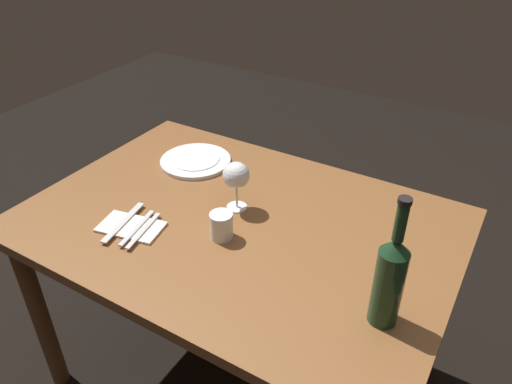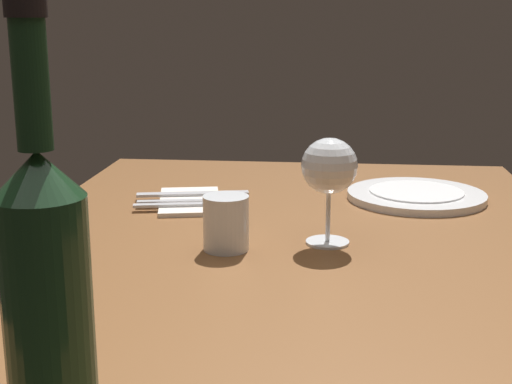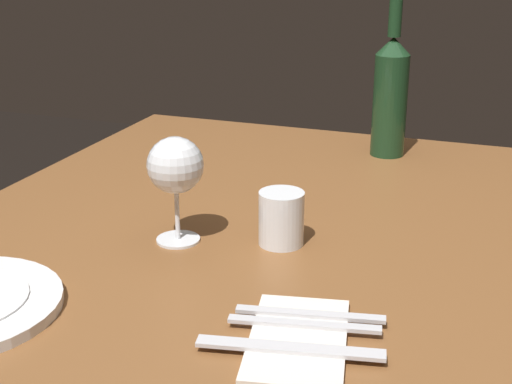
{
  "view_description": "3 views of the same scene",
  "coord_description": "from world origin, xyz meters",
  "px_view_note": "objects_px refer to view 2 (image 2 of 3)",
  "views": [
    {
      "loc": [
        -0.67,
        1.01,
        1.63
      ],
      "look_at": [
        -0.06,
        -0.01,
        0.86
      ],
      "focal_mm": 34.24,
      "sensor_mm": 36.0,
      "label": 1
    },
    {
      "loc": [
        -1.0,
        -0.05,
        1.08
      ],
      "look_at": [
        0.01,
        0.05,
        0.82
      ],
      "focal_mm": 50.16,
      "sensor_mm": 36.0,
      "label": 2
    },
    {
      "loc": [
        0.96,
        0.41,
        1.19
      ],
      "look_at": [
        0.03,
        0.07,
        0.83
      ],
      "focal_mm": 51.89,
      "sensor_mm": 36.0,
      "label": 3
    }
  ],
  "objects_px": {
    "table_knife": "(193,194)",
    "fork_outer": "(184,205)",
    "folded_napkin": "(190,201)",
    "water_tumbler": "(226,226)",
    "wine_glass_left": "(329,169)",
    "fork_inner": "(187,201)",
    "wine_bottle": "(47,292)",
    "dinner_plate": "(416,195)"
  },
  "relations": [
    {
      "from": "table_knife",
      "to": "fork_outer",
      "type": "bearing_deg",
      "value": 180.0
    },
    {
      "from": "folded_napkin",
      "to": "table_knife",
      "type": "height_order",
      "value": "table_knife"
    },
    {
      "from": "table_knife",
      "to": "water_tumbler",
      "type": "bearing_deg",
      "value": -160.0
    },
    {
      "from": "wine_glass_left",
      "to": "table_knife",
      "type": "relative_size",
      "value": 0.77
    },
    {
      "from": "fork_outer",
      "to": "table_knife",
      "type": "height_order",
      "value": "same"
    },
    {
      "from": "fork_inner",
      "to": "table_knife",
      "type": "height_order",
      "value": "same"
    },
    {
      "from": "wine_bottle",
      "to": "table_knife",
      "type": "bearing_deg",
      "value": 2.9
    },
    {
      "from": "dinner_plate",
      "to": "fork_inner",
      "type": "relative_size",
      "value": 1.44
    },
    {
      "from": "fork_inner",
      "to": "water_tumbler",
      "type": "bearing_deg",
      "value": -155.77
    },
    {
      "from": "wine_bottle",
      "to": "folded_napkin",
      "type": "height_order",
      "value": "wine_bottle"
    },
    {
      "from": "wine_glass_left",
      "to": "fork_outer",
      "type": "height_order",
      "value": "wine_glass_left"
    },
    {
      "from": "water_tumbler",
      "to": "folded_napkin",
      "type": "xyz_separation_m",
      "value": [
        0.26,
        0.1,
        -0.03
      ]
    },
    {
      "from": "water_tumbler",
      "to": "dinner_plate",
      "type": "xyz_separation_m",
      "value": [
        0.33,
        -0.31,
        -0.03
      ]
    },
    {
      "from": "wine_glass_left",
      "to": "folded_napkin",
      "type": "relative_size",
      "value": 0.78
    },
    {
      "from": "fork_outer",
      "to": "wine_glass_left",
      "type": "bearing_deg",
      "value": -122.88
    },
    {
      "from": "wine_bottle",
      "to": "table_knife",
      "type": "xyz_separation_m",
      "value": [
        0.79,
        0.04,
        -0.12
      ]
    },
    {
      "from": "table_knife",
      "to": "folded_napkin",
      "type": "bearing_deg",
      "value": 180.0
    },
    {
      "from": "wine_bottle",
      "to": "dinner_plate",
      "type": "bearing_deg",
      "value": -24.36
    },
    {
      "from": "wine_glass_left",
      "to": "water_tumbler",
      "type": "height_order",
      "value": "wine_glass_left"
    },
    {
      "from": "water_tumbler",
      "to": "fork_inner",
      "type": "bearing_deg",
      "value": 24.23
    },
    {
      "from": "water_tumbler",
      "to": "table_knife",
      "type": "height_order",
      "value": "water_tumbler"
    },
    {
      "from": "dinner_plate",
      "to": "wine_bottle",
      "type": "bearing_deg",
      "value": 155.64
    },
    {
      "from": "wine_glass_left",
      "to": "fork_outer",
      "type": "xyz_separation_m",
      "value": [
        0.16,
        0.25,
        -0.11
      ]
    },
    {
      "from": "folded_napkin",
      "to": "water_tumbler",
      "type": "bearing_deg",
      "value": -157.88
    },
    {
      "from": "dinner_plate",
      "to": "folded_napkin",
      "type": "bearing_deg",
      "value": 99.9
    },
    {
      "from": "water_tumbler",
      "to": "fork_outer",
      "type": "relative_size",
      "value": 0.45
    },
    {
      "from": "wine_bottle",
      "to": "water_tumbler",
      "type": "xyz_separation_m",
      "value": [
        0.5,
        -0.06,
        -0.09
      ]
    },
    {
      "from": "dinner_plate",
      "to": "table_knife",
      "type": "relative_size",
      "value": 1.23
    },
    {
      "from": "water_tumbler",
      "to": "folded_napkin",
      "type": "height_order",
      "value": "water_tumbler"
    },
    {
      "from": "wine_bottle",
      "to": "table_knife",
      "type": "relative_size",
      "value": 1.65
    },
    {
      "from": "water_tumbler",
      "to": "fork_outer",
      "type": "bearing_deg",
      "value": 26.75
    },
    {
      "from": "folded_napkin",
      "to": "fork_outer",
      "type": "distance_m",
      "value": 0.05
    },
    {
      "from": "folded_napkin",
      "to": "fork_inner",
      "type": "height_order",
      "value": "fork_inner"
    },
    {
      "from": "folded_napkin",
      "to": "table_knife",
      "type": "xyz_separation_m",
      "value": [
        0.03,
        0.0,
        0.01
      ]
    },
    {
      "from": "water_tumbler",
      "to": "fork_inner",
      "type": "xyz_separation_m",
      "value": [
        0.23,
        0.1,
        -0.03
      ]
    },
    {
      "from": "wine_bottle",
      "to": "table_knife",
      "type": "distance_m",
      "value": 0.8
    },
    {
      "from": "dinner_plate",
      "to": "water_tumbler",
      "type": "bearing_deg",
      "value": 136.56
    },
    {
      "from": "wine_glass_left",
      "to": "wine_bottle",
      "type": "xyz_separation_m",
      "value": [
        -0.55,
        0.21,
        0.01
      ]
    },
    {
      "from": "fork_inner",
      "to": "fork_outer",
      "type": "distance_m",
      "value": 0.02
    },
    {
      "from": "folded_napkin",
      "to": "fork_outer",
      "type": "relative_size",
      "value": 1.16
    },
    {
      "from": "fork_outer",
      "to": "dinner_plate",
      "type": "bearing_deg",
      "value": -73.61
    },
    {
      "from": "water_tumbler",
      "to": "fork_outer",
      "type": "xyz_separation_m",
      "value": [
        0.21,
        0.1,
        -0.03
      ]
    }
  ]
}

